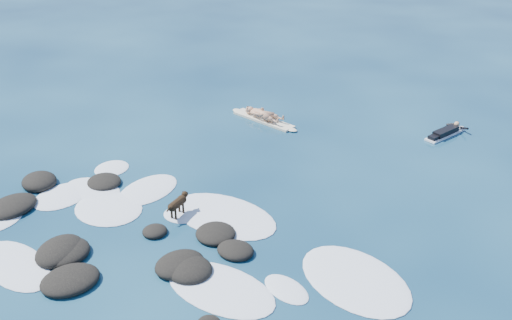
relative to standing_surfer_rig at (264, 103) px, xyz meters
The scene contains 6 objects.
ground 9.37m from the standing_surfer_rig, 66.63° to the right, with size 160.00×160.00×0.00m, color #0A2642.
reef_rocks 10.31m from the standing_surfer_rig, 82.13° to the right, with size 14.28×7.05×0.50m.
breaking_foam 9.03m from the standing_surfer_rig, 71.75° to the right, with size 13.66×7.22×0.12m.
standing_surfer_rig is the anchor object (origin of this frame).
paddling_surfer_rig 7.42m from the standing_surfer_rig, 23.62° to the left, with size 1.24×2.29×0.40m.
dog 7.84m from the standing_surfer_rig, 75.04° to the right, with size 0.36×1.13×0.71m.
Camera 1 is at (8.72, -9.73, 9.53)m, focal length 40.00 mm.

